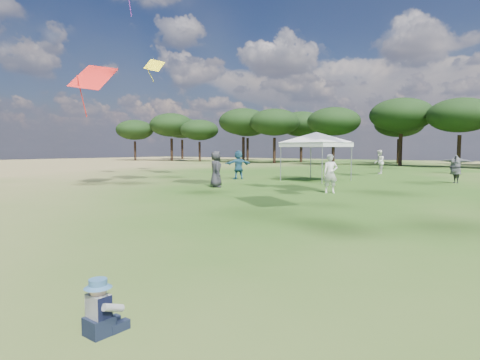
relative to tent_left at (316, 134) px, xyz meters
The scene contains 2 objects.
tent_left is the anchor object (origin of this frame).
toddler 20.33m from the tent_left, 70.76° to the right, with size 0.37×0.42×0.56m.
Camera 1 is at (3.09, 0.00, 1.83)m, focal length 30.00 mm.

